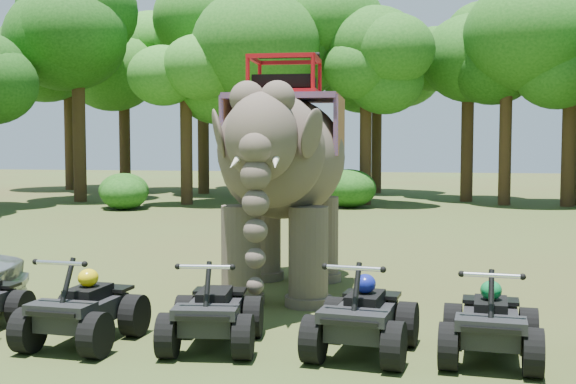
# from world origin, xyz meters

# --- Properties ---
(ground) EXTENTS (110.00, 110.00, 0.00)m
(ground) POSITION_xyz_m (0.00, 0.00, 0.00)
(ground) COLOR #47381E
(ground) RESTS_ON ground
(elephant) EXTENTS (2.47, 5.33, 4.42)m
(elephant) POSITION_xyz_m (-0.20, 1.94, 2.21)
(elephant) COLOR brown
(elephant) RESTS_ON ground
(atv_1) EXTENTS (1.36, 1.78, 1.25)m
(atv_1) POSITION_xyz_m (-2.29, -1.96, 0.63)
(atv_1) COLOR black
(atv_1) RESTS_ON ground
(atv_2) EXTENTS (1.37, 1.77, 1.23)m
(atv_2) POSITION_xyz_m (-0.50, -1.80, 0.61)
(atv_2) COLOR black
(atv_2) RESTS_ON ground
(atv_3) EXTENTS (1.47, 1.87, 1.27)m
(atv_3) POSITION_xyz_m (1.51, -1.77, 0.63)
(atv_3) COLOR black
(atv_3) RESTS_ON ground
(atv_4) EXTENTS (1.36, 1.76, 1.23)m
(atv_4) POSITION_xyz_m (3.13, -1.77, 0.61)
(atv_4) COLOR black
(atv_4) RESTS_ON ground
(tree_0) EXTENTS (5.04, 5.04, 7.20)m
(tree_0) POSITION_xyz_m (0.00, 20.78, 3.60)
(tree_0) COLOR #195114
(tree_0) RESTS_ON ground
(tree_1) EXTENTS (6.09, 6.09, 8.70)m
(tree_1) POSITION_xyz_m (4.51, 23.20, 4.35)
(tree_1) COLOR #195114
(tree_1) RESTS_ON ground
(tree_2) EXTENTS (6.93, 6.93, 9.89)m
(tree_2) POSITION_xyz_m (8.59, 21.30, 4.95)
(tree_2) COLOR #195114
(tree_2) RESTS_ON ground
(tree_27) EXTENTS (6.68, 6.68, 9.54)m
(tree_27) POSITION_xyz_m (-13.08, 20.00, 4.77)
(tree_27) COLOR #195114
(tree_27) RESTS_ON ground
(tree_28) EXTENTS (5.35, 5.35, 7.64)m
(tree_28) POSITION_xyz_m (-7.78, 19.47, 3.82)
(tree_28) COLOR #195114
(tree_28) RESTS_ON ground
(tree_29) EXTENTS (6.96, 6.96, 9.94)m
(tree_29) POSITION_xyz_m (-4.78, 24.48, 4.97)
(tree_29) COLOR #195114
(tree_29) RESTS_ON ground
(tree_34) EXTENTS (5.44, 5.44, 7.78)m
(tree_34) POSITION_xyz_m (6.01, 21.57, 3.89)
(tree_34) COLOR #195114
(tree_34) RESTS_ON ground
(tree_35) EXTENTS (6.97, 6.97, 9.96)m
(tree_35) POSITION_xyz_m (-8.97, 26.02, 4.98)
(tree_35) COLOR #195114
(tree_35) RESTS_ON ground
(tree_36) EXTENTS (6.87, 6.87, 9.82)m
(tree_36) POSITION_xyz_m (-17.39, 27.59, 4.91)
(tree_36) COLOR #195114
(tree_36) RESTS_ON ground
(tree_37) EXTENTS (6.48, 6.48, 9.25)m
(tree_37) POSITION_xyz_m (-3.01, 20.20, 4.63)
(tree_37) COLOR #195114
(tree_37) RESTS_ON ground
(tree_38) EXTENTS (5.61, 5.61, 8.02)m
(tree_38) POSITION_xyz_m (-6.99, 29.20, 4.01)
(tree_38) COLOR #195114
(tree_38) RESTS_ON ground
(tree_39) EXTENTS (5.42, 5.42, 7.74)m
(tree_39) POSITION_xyz_m (0.09, 28.09, 3.87)
(tree_39) COLOR #195114
(tree_39) RESTS_ON ground
(tree_40) EXTENTS (6.89, 6.89, 9.84)m
(tree_40) POSITION_xyz_m (-13.37, 25.95, 4.92)
(tree_40) COLOR #195114
(tree_40) RESTS_ON ground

